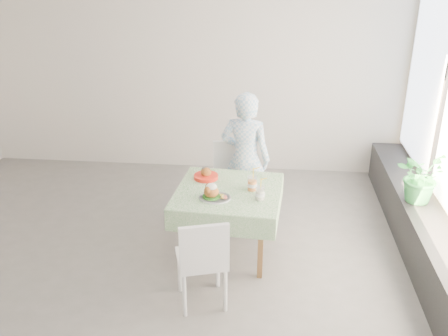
# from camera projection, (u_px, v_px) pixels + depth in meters

# --- Properties ---
(floor) EXTENTS (6.00, 6.00, 0.00)m
(floor) POSITION_uv_depth(u_px,v_px,m) (154.00, 258.00, 5.25)
(floor) COLOR #5D5B58
(floor) RESTS_ON ground
(wall_back) EXTENTS (6.00, 0.02, 2.80)m
(wall_back) POSITION_uv_depth(u_px,v_px,m) (189.00, 73.00, 6.98)
(wall_back) COLOR beige
(wall_back) RESTS_ON ground
(wall_front) EXTENTS (6.00, 0.02, 2.80)m
(wall_front) POSITION_uv_depth(u_px,v_px,m) (19.00, 301.00, 2.41)
(wall_front) COLOR beige
(wall_front) RESTS_ON ground
(window_ledge) EXTENTS (0.40, 4.80, 0.50)m
(window_ledge) POSITION_uv_depth(u_px,v_px,m) (432.00, 252.00, 4.89)
(window_ledge) COLOR black
(window_ledge) RESTS_ON ground
(cafe_table) EXTENTS (1.11, 1.11, 0.74)m
(cafe_table) POSITION_uv_depth(u_px,v_px,m) (228.00, 214.00, 5.16)
(cafe_table) COLOR brown
(cafe_table) RESTS_ON ground
(chair_far) EXTENTS (0.50, 0.50, 0.94)m
(chair_far) POSITION_uv_depth(u_px,v_px,m) (233.00, 198.00, 5.89)
(chair_far) COLOR white
(chair_far) RESTS_ON ground
(chair_near) EXTENTS (0.53, 0.53, 0.90)m
(chair_near) POSITION_uv_depth(u_px,v_px,m) (202.00, 276.00, 4.48)
(chair_near) COLOR white
(chair_near) RESTS_ON ground
(diner) EXTENTS (0.63, 0.48, 1.58)m
(diner) POSITION_uv_depth(u_px,v_px,m) (245.00, 159.00, 5.68)
(diner) COLOR #8ABADD
(diner) RESTS_ON ground
(main_dish) EXTENTS (0.32, 0.32, 0.16)m
(main_dish) POSITION_uv_depth(u_px,v_px,m) (213.00, 194.00, 4.85)
(main_dish) COLOR white
(main_dish) RESTS_ON cafe_table
(juice_cup_orange) EXTENTS (0.10, 0.10, 0.29)m
(juice_cup_orange) POSITION_uv_depth(u_px,v_px,m) (252.00, 184.00, 5.02)
(juice_cup_orange) COLOR white
(juice_cup_orange) RESTS_ON cafe_table
(juice_cup_lemonade) EXTENTS (0.10, 0.10, 0.27)m
(juice_cup_lemonade) POSITION_uv_depth(u_px,v_px,m) (260.00, 194.00, 4.83)
(juice_cup_lemonade) COLOR white
(juice_cup_lemonade) RESTS_ON cafe_table
(second_dish) EXTENTS (0.26, 0.26, 0.12)m
(second_dish) POSITION_uv_depth(u_px,v_px,m) (206.00, 175.00, 5.30)
(second_dish) COLOR red
(second_dish) RESTS_ON cafe_table
(potted_plant) EXTENTS (0.68, 0.68, 0.58)m
(potted_plant) POSITION_uv_depth(u_px,v_px,m) (421.00, 176.00, 5.26)
(potted_plant) COLOR #2B823E
(potted_plant) RESTS_ON window_ledge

